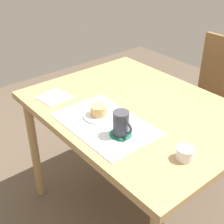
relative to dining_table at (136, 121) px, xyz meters
name	(u,v)px	position (x,y,z in m)	size (l,w,h in m)	color
ground_plane	(132,211)	(0.00, 0.00, -0.68)	(4.40, 4.40, 0.02)	brown
dining_table	(136,121)	(0.00, 0.00, 0.00)	(1.11, 0.84, 0.76)	tan
wooden_chair	(212,103)	(-0.02, 0.74, -0.17)	(0.44, 0.44, 0.93)	brown
placemat	(105,124)	(0.03, -0.22, 0.09)	(0.47, 0.31, 0.00)	white
pastry_plate	(99,115)	(-0.04, -0.21, 0.09)	(0.15, 0.15, 0.01)	white
pastry	(99,110)	(-0.04, -0.21, 0.12)	(0.08, 0.08, 0.05)	#E0A860
coffee_coaster	(121,134)	(0.14, -0.23, 0.09)	(0.10, 0.10, 0.01)	#196B4C
coffee_mug	(121,123)	(0.14, -0.23, 0.15)	(0.11, 0.07, 0.11)	#2D333D
paper_napkin	(54,97)	(-0.35, -0.27, 0.09)	(0.15, 0.15, 0.00)	silver
sugar_bowl	(185,154)	(0.42, -0.14, 0.11)	(0.07, 0.07, 0.05)	white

